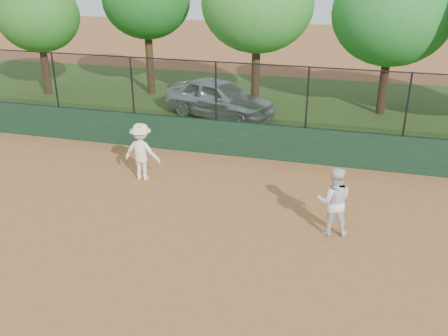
% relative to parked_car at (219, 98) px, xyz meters
% --- Properties ---
extents(ground, '(80.00, 80.00, 0.00)m').
position_rel_parked_car_xyz_m(ground, '(1.51, -10.01, -0.81)').
color(ground, '#A36134').
rests_on(ground, ground).
extents(back_wall, '(26.00, 0.20, 1.20)m').
position_rel_parked_car_xyz_m(back_wall, '(1.51, -4.01, -0.21)').
color(back_wall, '#17331F').
rests_on(back_wall, ground).
extents(grass_strip, '(36.00, 12.00, 0.01)m').
position_rel_parked_car_xyz_m(grass_strip, '(1.51, 1.99, -0.81)').
color(grass_strip, '#2D4E18').
rests_on(grass_strip, ground).
extents(parked_car, '(5.13, 3.40, 1.62)m').
position_rel_parked_car_xyz_m(parked_car, '(0.00, 0.00, 0.00)').
color(parked_car, silver).
rests_on(parked_car, ground).
extents(player_second, '(0.93, 0.77, 1.76)m').
position_rel_parked_car_xyz_m(player_second, '(5.22, -8.36, 0.07)').
color(player_second, white).
rests_on(player_second, ground).
extents(player_main, '(1.18, 0.78, 1.94)m').
position_rel_parked_car_xyz_m(player_main, '(-0.59, -6.59, 0.08)').
color(player_main, white).
rests_on(player_main, ground).
extents(fence_assembly, '(26.00, 0.06, 2.00)m').
position_rel_parked_car_xyz_m(fence_assembly, '(1.48, -4.01, 1.42)').
color(fence_assembly, black).
rests_on(fence_assembly, back_wall).
extents(tree_0, '(3.86, 3.51, 5.36)m').
position_rel_parked_car_xyz_m(tree_0, '(-9.08, 1.41, 2.87)').
color(tree_0, '#4C2F1B').
rests_on(tree_0, ground).
extents(tree_1, '(4.08, 3.71, 6.15)m').
position_rel_parked_car_xyz_m(tree_1, '(-4.24, 2.80, 3.55)').
color(tree_1, '#452F18').
rests_on(tree_1, ground).
extents(tree_2, '(4.69, 4.26, 6.48)m').
position_rel_parked_car_xyz_m(tree_2, '(1.17, 1.73, 3.63)').
color(tree_2, '#462D19').
rests_on(tree_2, ground).
extents(tree_3, '(4.81, 4.37, 6.21)m').
position_rel_parked_car_xyz_m(tree_3, '(6.56, 2.30, 3.31)').
color(tree_3, '#3F2815').
rests_on(tree_3, ground).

